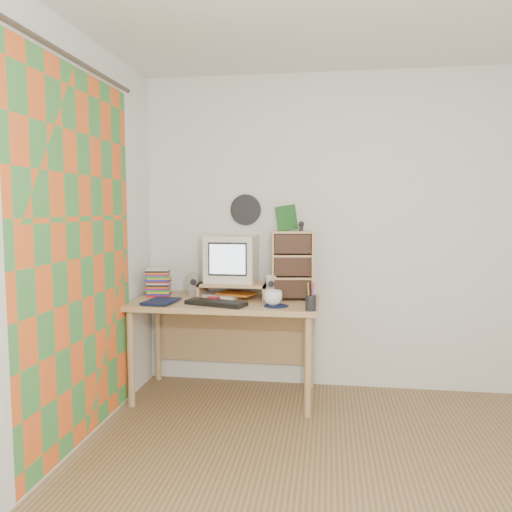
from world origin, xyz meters
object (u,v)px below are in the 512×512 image
(crt_monitor, at_px, (231,259))
(cd_rack, at_px, (292,265))
(desk, at_px, (227,316))
(dvd_stack, at_px, (159,281))
(mug, at_px, (273,298))
(keyboard, at_px, (216,303))
(diary, at_px, (148,299))

(crt_monitor, xyz_separation_m, cd_rack, (0.48, -0.04, -0.04))
(desk, height_order, dvd_stack, dvd_stack)
(desk, height_order, mug, mug)
(keyboard, xyz_separation_m, cd_rack, (0.52, 0.31, 0.25))
(crt_monitor, relative_size, dvd_stack, 1.53)
(diary, bearing_deg, keyboard, 3.33)
(keyboard, bearing_deg, cd_rack, 48.56)
(dvd_stack, relative_size, mug, 1.84)
(desk, height_order, crt_monitor, crt_monitor)
(crt_monitor, height_order, cd_rack, cd_rack)
(desk, xyz_separation_m, mug, (0.38, -0.21, 0.19))
(dvd_stack, xyz_separation_m, diary, (0.01, -0.27, -0.10))
(cd_rack, distance_m, diary, 1.10)
(mug, bearing_deg, keyboard, -171.77)
(cd_rack, xyz_separation_m, mug, (-0.12, -0.25, -0.21))
(desk, xyz_separation_m, keyboard, (-0.02, -0.27, 0.15))
(crt_monitor, height_order, diary, crt_monitor)
(keyboard, bearing_deg, diary, -165.52)
(dvd_stack, xyz_separation_m, cd_rack, (1.06, 0.01, 0.14))
(keyboard, xyz_separation_m, mug, (0.40, 0.06, 0.04))
(desk, height_order, cd_rack, cd_rack)
(dvd_stack, distance_m, mug, 0.97)
(cd_rack, height_order, diary, cd_rack)
(desk, distance_m, diary, 0.61)
(dvd_stack, distance_m, diary, 0.29)
(keyboard, distance_m, mug, 0.41)
(desk, distance_m, crt_monitor, 0.44)
(mug, relative_size, diary, 0.53)
(cd_rack, height_order, mug, cd_rack)
(diary, bearing_deg, desk, 30.10)
(mug, xyz_separation_m, diary, (-0.92, -0.03, -0.03))
(diary, bearing_deg, cd_rack, 21.71)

